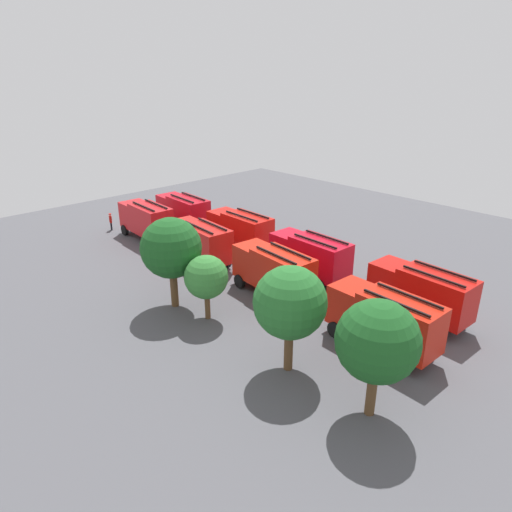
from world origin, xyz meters
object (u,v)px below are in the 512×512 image
fire_truck_3 (183,211)px  fire_truck_4 (384,317)px  fire_truck_1 (310,255)px  traffic_cone_0 (199,217)px  fire_truck_6 (200,241)px  tree_1 (290,303)px  tree_2 (206,277)px  tree_3 (171,248)px  fire_truck_7 (146,219)px  firefighter_2 (111,221)px  traffic_cone_2 (279,257)px  fire_truck_2 (240,229)px  firefighter_0 (351,287)px  firefighter_1 (156,219)px  traffic_cone_1 (372,283)px  fire_truck_5 (273,269)px  tree_0 (377,342)px  fire_truck_0 (421,291)px

fire_truck_3 → fire_truck_4: 27.66m
fire_truck_1 → traffic_cone_0: bearing=-7.9°
fire_truck_6 → tree_1: tree_1 is taller
tree_2 → tree_3: 3.46m
fire_truck_1 → fire_truck_7: 18.33m
fire_truck_1 → fire_truck_7: bearing=16.2°
firefighter_2 → traffic_cone_2: 19.72m
tree_3 → traffic_cone_0: size_ratio=11.56×
fire_truck_2 → traffic_cone_0: (10.74, -3.19, -1.86)m
firefighter_0 → firefighter_1: firefighter_0 is taller
tree_3 → traffic_cone_2: size_ratio=11.74×
traffic_cone_1 → fire_truck_7: bearing=17.9°
firefighter_2 → tree_2: (-22.32, 4.26, 2.09)m
fire_truck_1 → traffic_cone_1: fire_truck_1 is taller
fire_truck_4 → fire_truck_1: bearing=-22.4°
fire_truck_4 → fire_truck_5: bearing=1.0°
traffic_cone_1 → firefighter_1: bearing=10.6°
fire_truck_2 → tree_0: tree_0 is taller
fire_truck_6 → fire_truck_3: bearing=-22.3°
fire_truck_5 → firefighter_2: size_ratio=4.03×
fire_truck_0 → firefighter_1: fire_truck_0 is taller
fire_truck_0 → fire_truck_1: 9.44m
firefighter_2 → fire_truck_0: bearing=120.1°
fire_truck_5 → fire_truck_6: size_ratio=1.00×
firefighter_2 → fire_truck_7: bearing=123.3°
tree_2 → tree_0: bearing=179.8°
fire_truck_1 → firefighter_2: (23.01, 5.79, -1.11)m
fire_truck_1 → tree_2: bearing=88.2°
traffic_cone_1 → tree_3: bearing=58.6°
fire_truck_3 → tree_3: bearing=145.2°
firefighter_1 → traffic_cone_0: 5.42m
tree_0 → tree_1: (5.36, 0.20, 0.07)m
firefighter_1 → fire_truck_6: bearing=91.4°
fire_truck_0 → fire_truck_3: same height
fire_truck_5 → tree_0: tree_0 is taller
tree_1 → traffic_cone_2: size_ratio=11.15×
tree_3 → tree_1: bearing=-178.2°
firefighter_0 → traffic_cone_1: firefighter_0 is taller
tree_1 → fire_truck_5: bearing=-40.3°
firefighter_0 → tree_1: bearing=80.2°
fire_truck_4 → fire_truck_7: (27.42, -0.07, 0.00)m
fire_truck_4 → fire_truck_7: bearing=2.7°
fire_truck_2 → tree_0: bearing=155.3°
firefighter_0 → traffic_cone_0: size_ratio=3.17×
traffic_cone_1 → traffic_cone_2: size_ratio=0.96×
fire_truck_4 → tree_3: tree_3 is taller
fire_truck_0 → firefighter_2: size_ratio=4.00×
firefighter_0 → tree_3: 13.57m
fire_truck_5 → traffic_cone_2: 7.37m
firefighter_0 → fire_truck_4: bearing=117.2°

